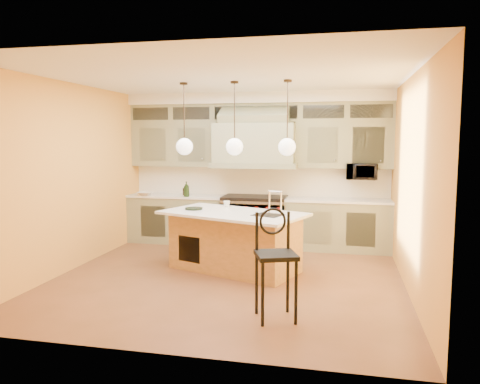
% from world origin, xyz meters
% --- Properties ---
extents(floor, '(5.00, 5.00, 0.00)m').
position_xyz_m(floor, '(0.00, 0.00, 0.00)').
color(floor, brown).
rests_on(floor, ground).
extents(ceiling, '(5.00, 5.00, 0.00)m').
position_xyz_m(ceiling, '(0.00, 0.00, 2.90)').
color(ceiling, white).
rests_on(ceiling, wall_back).
extents(wall_back, '(5.00, 0.00, 5.00)m').
position_xyz_m(wall_back, '(0.00, 2.50, 1.45)').
color(wall_back, gold).
rests_on(wall_back, ground).
extents(wall_front, '(5.00, 0.00, 5.00)m').
position_xyz_m(wall_front, '(0.00, -2.50, 1.45)').
color(wall_front, gold).
rests_on(wall_front, ground).
extents(wall_left, '(0.00, 5.00, 5.00)m').
position_xyz_m(wall_left, '(-2.50, 0.00, 1.45)').
color(wall_left, gold).
rests_on(wall_left, ground).
extents(wall_right, '(0.00, 5.00, 5.00)m').
position_xyz_m(wall_right, '(2.50, 0.00, 1.45)').
color(wall_right, gold).
rests_on(wall_right, ground).
extents(back_cabinetry, '(5.00, 0.77, 2.90)m').
position_xyz_m(back_cabinetry, '(0.00, 2.23, 1.43)').
color(back_cabinetry, gray).
rests_on(back_cabinetry, floor).
extents(range, '(1.20, 0.74, 0.96)m').
position_xyz_m(range, '(0.00, 2.14, 0.49)').
color(range, silver).
rests_on(range, floor).
extents(kitchen_island, '(2.42, 1.82, 1.35)m').
position_xyz_m(kitchen_island, '(0.00, 0.45, 0.47)').
color(kitchen_island, olive).
rests_on(kitchen_island, floor).
extents(counter_stool, '(0.56, 0.56, 1.25)m').
position_xyz_m(counter_stool, '(0.89, -1.37, 0.72)').
color(counter_stool, black).
rests_on(counter_stool, floor).
extents(microwave, '(0.54, 0.37, 0.30)m').
position_xyz_m(microwave, '(1.95, 2.25, 1.45)').
color(microwave, black).
rests_on(microwave, back_cabinetry).
extents(oil_bottle_a, '(0.12, 0.12, 0.29)m').
position_xyz_m(oil_bottle_a, '(-1.28, 1.92, 1.09)').
color(oil_bottle_a, black).
rests_on(oil_bottle_a, back_cabinetry).
extents(oil_bottle_b, '(0.11, 0.11, 0.22)m').
position_xyz_m(oil_bottle_b, '(-1.38, 2.15, 1.05)').
color(oil_bottle_b, black).
rests_on(oil_bottle_b, back_cabinetry).
extents(fruit_bowl, '(0.31, 0.31, 0.07)m').
position_xyz_m(fruit_bowl, '(-2.13, 1.92, 0.98)').
color(fruit_bowl, silver).
rests_on(fruit_bowl, back_cabinetry).
extents(cup, '(0.12, 0.12, 0.10)m').
position_xyz_m(cup, '(-0.24, 0.90, 0.97)').
color(cup, white).
rests_on(cup, kitchen_island).
extents(pendant_left, '(0.26, 0.26, 1.11)m').
position_xyz_m(pendant_left, '(-0.80, 0.45, 1.95)').
color(pendant_left, '#2D2319').
rests_on(pendant_left, ceiling).
extents(pendant_center, '(0.26, 0.26, 1.11)m').
position_xyz_m(pendant_center, '(-0.00, 0.45, 1.95)').
color(pendant_center, '#2D2319').
rests_on(pendant_center, ceiling).
extents(pendant_right, '(0.26, 0.26, 1.11)m').
position_xyz_m(pendant_right, '(0.80, 0.45, 1.95)').
color(pendant_right, '#2D2319').
rests_on(pendant_right, ceiling).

